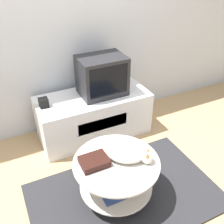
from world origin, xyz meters
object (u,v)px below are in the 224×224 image
dvd_box (94,161)px  cat (128,155)px  tv (102,76)px  speaker (44,103)px

dvd_box → cat: 0.28m
tv → speaker: (-0.66, -0.00, -0.17)m
speaker → dvd_box: 0.95m
tv → speaker: size_ratio=5.37×
speaker → cat: 1.09m
speaker → tv: bearing=0.0°
cat → dvd_box: bearing=-158.8°
speaker → cat: (0.45, -1.00, -0.08)m
tv → cat: bearing=-102.2°
cat → speaker: bearing=150.6°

